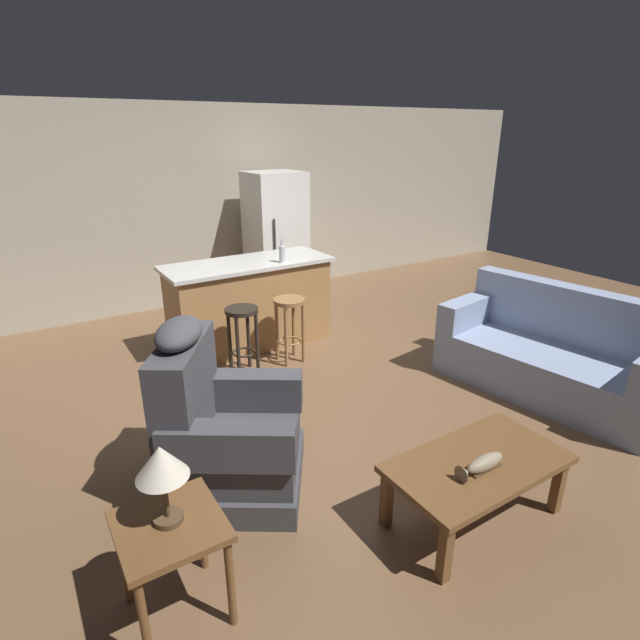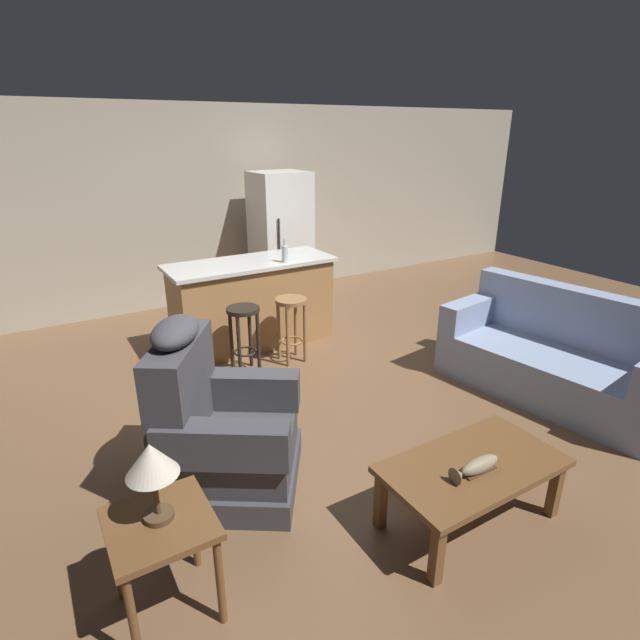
{
  "view_description": "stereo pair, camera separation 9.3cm",
  "coord_description": "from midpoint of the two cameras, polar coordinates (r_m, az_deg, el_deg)",
  "views": [
    {
      "loc": [
        -2.12,
        -3.45,
        2.27
      ],
      "look_at": [
        -0.0,
        -0.1,
        0.75
      ],
      "focal_mm": 28.0,
      "sensor_mm": 36.0,
      "label": 1
    },
    {
      "loc": [
        -2.04,
        -3.5,
        2.27
      ],
      "look_at": [
        -0.0,
        -0.1,
        0.75
      ],
      "focal_mm": 28.0,
      "sensor_mm": 36.0,
      "label": 2
    }
  ],
  "objects": [
    {
      "name": "coffee_table",
      "position": [
        3.25,
        16.69,
        -15.98
      ],
      "size": [
        1.1,
        0.6,
        0.42
      ],
      "color": "brown",
      "rests_on": "ground_plane"
    },
    {
      "name": "end_table",
      "position": [
        2.67,
        -17.66,
        -22.82
      ],
      "size": [
        0.48,
        0.48,
        0.56
      ],
      "color": "brown",
      "rests_on": "ground_plane"
    },
    {
      "name": "bar_stool_left",
      "position": [
        4.88,
        -9.39,
        -0.97
      ],
      "size": [
        0.32,
        0.32,
        0.68
      ],
      "color": "black",
      "rests_on": "ground_plane"
    },
    {
      "name": "refrigerator",
      "position": [
        6.89,
        -5.47,
        9.23
      ],
      "size": [
        0.7,
        0.69,
        1.76
      ],
      "color": "white",
      "rests_on": "ground_plane"
    },
    {
      "name": "bar_stool_right",
      "position": [
        5.08,
        -4.02,
        0.19
      ],
      "size": [
        0.32,
        0.32,
        0.68
      ],
      "color": "olive",
      "rests_on": "ground_plane"
    },
    {
      "name": "table_lamp",
      "position": [
        2.43,
        -18.76,
        -15.5
      ],
      "size": [
        0.24,
        0.24,
        0.41
      ],
      "color": "#4C3823",
      "rests_on": "end_table"
    },
    {
      "name": "recliner_near_lamp",
      "position": [
        3.4,
        -11.81,
        -12.44
      ],
      "size": [
        1.16,
        1.16,
        1.2
      ],
      "rotation": [
        0.0,
        0.0,
        -0.58
      ],
      "color": "#3D3D42",
      "rests_on": "ground_plane"
    },
    {
      "name": "bottle_tall_green",
      "position": [
        5.32,
        -4.85,
        7.57
      ],
      "size": [
        0.07,
        0.07,
        0.25
      ],
      "color": "silver",
      "rests_on": "kitchen_island"
    },
    {
      "name": "back_wall",
      "position": [
        6.99,
        -15.04,
        12.28
      ],
      "size": [
        12.0,
        0.05,
        2.6
      ],
      "color": "#A89E89",
      "rests_on": "ground_plane"
    },
    {
      "name": "couch",
      "position": [
        5.0,
        24.55,
        -3.76
      ],
      "size": [
        1.12,
        2.01,
        0.94
      ],
      "rotation": [
        0.0,
        0.0,
        3.29
      ],
      "color": "#8493B2",
      "rests_on": "ground_plane"
    },
    {
      "name": "ground_plane",
      "position": [
        4.64,
        -1.24,
        -8.3
      ],
      "size": [
        12.0,
        12.0,
        0.0
      ],
      "color": "brown"
    },
    {
      "name": "fish_figurine",
      "position": [
        3.11,
        17.1,
        -15.55
      ],
      "size": [
        0.34,
        0.1,
        0.1
      ],
      "color": "#4C3823",
      "rests_on": "coffee_table"
    },
    {
      "name": "kitchen_island",
      "position": [
        5.55,
        -8.52,
        1.89
      ],
      "size": [
        1.8,
        0.7,
        0.95
      ],
      "color": "#9E7042",
      "rests_on": "ground_plane"
    }
  ]
}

